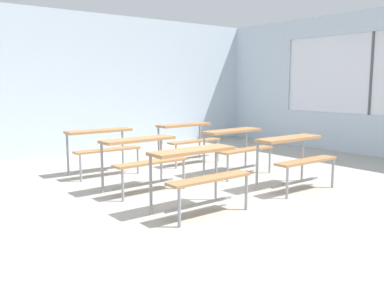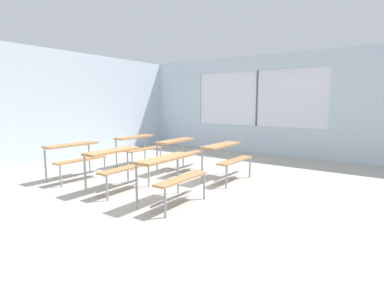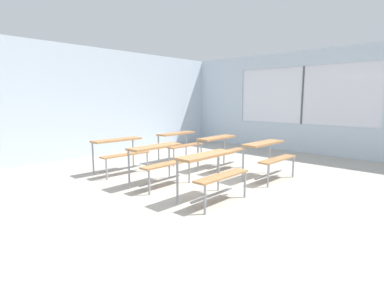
% 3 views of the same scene
% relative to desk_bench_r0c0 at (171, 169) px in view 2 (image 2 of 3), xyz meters
% --- Properties ---
extents(ground, '(10.00, 9.00, 0.05)m').
position_rel_desk_bench_r0c0_xyz_m(ground, '(0.28, 0.38, -0.59)').
color(ground, '#ADA89E').
extents(wall_back, '(10.00, 0.12, 3.00)m').
position_rel_desk_bench_r0c0_xyz_m(wall_back, '(0.28, 4.88, 0.94)').
color(wall_back, silver).
rests_on(wall_back, ground).
extents(wall_right, '(0.12, 9.00, 3.00)m').
position_rel_desk_bench_r0c0_xyz_m(wall_right, '(5.28, 0.25, 0.88)').
color(wall_right, silver).
rests_on(wall_right, ground).
extents(desk_bench_r0c0, '(1.10, 0.60, 0.74)m').
position_rel_desk_bench_r0c0_xyz_m(desk_bench_r0c0, '(0.00, 0.00, 0.00)').
color(desk_bench_r0c0, '#A87547').
rests_on(desk_bench_r0c0, ground).
extents(desk_bench_r0c1, '(1.11, 0.60, 0.74)m').
position_rel_desk_bench_r0c0_xyz_m(desk_bench_r0c1, '(1.77, 0.01, 0.00)').
color(desk_bench_r0c1, '#A87547').
rests_on(desk_bench_r0c1, ground).
extents(desk_bench_r1c0, '(1.12, 0.62, 0.74)m').
position_rel_desk_bench_r0c0_xyz_m(desk_bench_r1c0, '(-0.00, 1.25, 0.00)').
color(desk_bench_r1c0, '#A87547').
rests_on(desk_bench_r1c0, ground).
extents(desk_bench_r1c1, '(1.12, 0.63, 0.74)m').
position_rel_desk_bench_r0c0_xyz_m(desk_bench_r1c1, '(1.79, 1.22, 0.00)').
color(desk_bench_r1c1, '#A87547').
rests_on(desk_bench_r1c1, ground).
extents(desk_bench_r2c0, '(1.12, 0.62, 0.74)m').
position_rel_desk_bench_r0c0_xyz_m(desk_bench_r2c0, '(0.02, 2.58, 0.00)').
color(desk_bench_r2c0, '#A87547').
rests_on(desk_bench_r2c0, ground).
extents(desk_bench_r2c1, '(1.11, 0.61, 0.74)m').
position_rel_desk_bench_r0c0_xyz_m(desk_bench_r2c1, '(1.76, 2.52, 0.00)').
color(desk_bench_r2c1, '#A87547').
rests_on(desk_bench_r2c1, ground).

